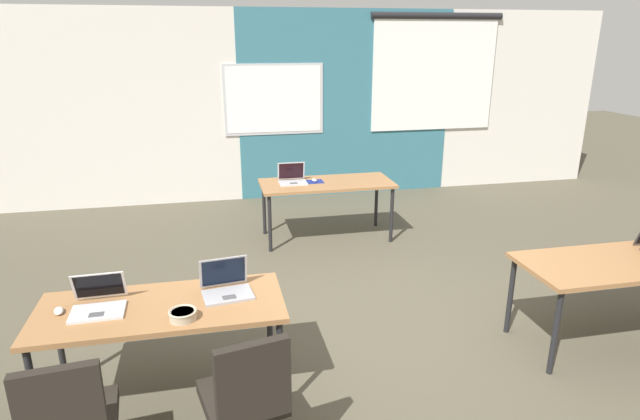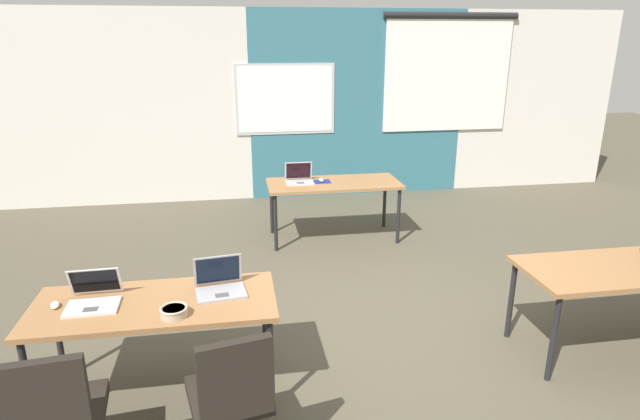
{
  "view_description": "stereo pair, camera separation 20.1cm",
  "coord_description": "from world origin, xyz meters",
  "px_view_note": "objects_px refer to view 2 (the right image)",
  "views": [
    {
      "loc": [
        -1.38,
        -3.86,
        2.39
      ],
      "look_at": [
        -0.46,
        0.42,
        0.97
      ],
      "focal_mm": 29.74,
      "sensor_mm": 36.0,
      "label": 1
    },
    {
      "loc": [
        -1.18,
        -3.89,
        2.39
      ],
      "look_at": [
        -0.46,
        0.42,
        0.97
      ],
      "focal_mm": 29.74,
      "sensor_mm": 36.0,
      "label": 2
    }
  ],
  "objects_px": {
    "chair_near_left_inner": "(231,409)",
    "mouse_far_left": "(321,180)",
    "desk_near_left": "(155,310)",
    "mouse_near_left_end": "(55,305)",
    "laptop_near_left_inner": "(220,285)",
    "desk_near_right": "(624,273)",
    "laptop_far_left": "(299,178)",
    "laptop_near_left_end": "(93,298)",
    "snack_bowl": "(174,311)",
    "desk_far_center": "(334,187)"
  },
  "relations": [
    {
      "from": "mouse_far_left",
      "to": "laptop_near_left_inner",
      "type": "bearing_deg",
      "value": -113.02
    },
    {
      "from": "desk_far_center",
      "to": "mouse_far_left",
      "type": "height_order",
      "value": "mouse_far_left"
    },
    {
      "from": "laptop_near_left_inner",
      "to": "chair_near_left_inner",
      "type": "relative_size",
      "value": 0.4
    },
    {
      "from": "desk_near_left",
      "to": "laptop_near_left_inner",
      "type": "distance_m",
      "value": 0.45
    },
    {
      "from": "laptop_far_left",
      "to": "mouse_near_left_end",
      "type": "relative_size",
      "value": 3.01
    },
    {
      "from": "laptop_near_left_inner",
      "to": "mouse_near_left_end",
      "type": "height_order",
      "value": "laptop_near_left_inner"
    },
    {
      "from": "mouse_far_left",
      "to": "laptop_far_left",
      "type": "bearing_deg",
      "value": 176.63
    },
    {
      "from": "chair_near_left_inner",
      "to": "snack_bowl",
      "type": "xyz_separation_m",
      "value": [
        -0.33,
        0.51,
        0.38
      ]
    },
    {
      "from": "desk_far_center",
      "to": "desk_near_right",
      "type": "bearing_deg",
      "value": -57.99
    },
    {
      "from": "desk_near_left",
      "to": "snack_bowl",
      "type": "xyz_separation_m",
      "value": [
        0.15,
        -0.22,
        0.1
      ]
    },
    {
      "from": "laptop_near_left_inner",
      "to": "desk_far_center",
      "type": "bearing_deg",
      "value": 56.25
    },
    {
      "from": "mouse_far_left",
      "to": "snack_bowl",
      "type": "distance_m",
      "value": 3.39
    },
    {
      "from": "laptop_near_left_inner",
      "to": "mouse_near_left_end",
      "type": "xyz_separation_m",
      "value": [
        -1.06,
        -0.06,
        -0.03
      ]
    },
    {
      "from": "laptop_near_left_inner",
      "to": "laptop_near_left_end",
      "type": "distance_m",
      "value": 0.82
    },
    {
      "from": "desk_near_left",
      "to": "desk_near_right",
      "type": "relative_size",
      "value": 1.0
    },
    {
      "from": "mouse_near_left_end",
      "to": "mouse_far_left",
      "type": "bearing_deg",
      "value": 51.63
    },
    {
      "from": "mouse_near_left_end",
      "to": "desk_far_center",
      "type": "bearing_deg",
      "value": 49.4
    },
    {
      "from": "desk_near_left",
      "to": "mouse_near_left_end",
      "type": "height_order",
      "value": "mouse_near_left_end"
    },
    {
      "from": "mouse_far_left",
      "to": "mouse_near_left_end",
      "type": "height_order",
      "value": "mouse_far_left"
    },
    {
      "from": "laptop_far_left",
      "to": "chair_near_left_inner",
      "type": "bearing_deg",
      "value": -103.09
    },
    {
      "from": "desk_near_left",
      "to": "chair_near_left_inner",
      "type": "bearing_deg",
      "value": -56.49
    },
    {
      "from": "mouse_near_left_end",
      "to": "laptop_near_left_end",
      "type": "bearing_deg",
      "value": 0.56
    },
    {
      "from": "mouse_near_left_end",
      "to": "snack_bowl",
      "type": "distance_m",
      "value": 0.81
    },
    {
      "from": "desk_near_right",
      "to": "laptop_far_left",
      "type": "xyz_separation_m",
      "value": [
        -2.16,
        2.86,
        0.11
      ]
    },
    {
      "from": "laptop_near_left_end",
      "to": "snack_bowl",
      "type": "height_order",
      "value": "laptop_near_left_end"
    },
    {
      "from": "desk_near_left",
      "to": "desk_far_center",
      "type": "bearing_deg",
      "value": 57.99
    },
    {
      "from": "desk_near_right",
      "to": "chair_near_left_inner",
      "type": "distance_m",
      "value": 3.12
    },
    {
      "from": "chair_near_left_inner",
      "to": "mouse_far_left",
      "type": "relative_size",
      "value": 8.67
    },
    {
      "from": "desk_near_right",
      "to": "laptop_near_left_inner",
      "type": "relative_size",
      "value": 4.4
    },
    {
      "from": "mouse_far_left",
      "to": "laptop_near_left_end",
      "type": "distance_m",
      "value": 3.45
    },
    {
      "from": "laptop_near_left_end",
      "to": "mouse_far_left",
      "type": "bearing_deg",
      "value": 53.04
    },
    {
      "from": "desk_near_left",
      "to": "laptop_far_left",
      "type": "distance_m",
      "value": 3.16
    },
    {
      "from": "desk_far_center",
      "to": "mouse_near_left_end",
      "type": "relative_size",
      "value": 14.54
    },
    {
      "from": "desk_near_right",
      "to": "chair_near_left_inner",
      "type": "bearing_deg",
      "value": -166.4
    },
    {
      "from": "laptop_far_left",
      "to": "snack_bowl",
      "type": "bearing_deg",
      "value": -110.83
    },
    {
      "from": "chair_near_left_inner",
      "to": "laptop_near_left_end",
      "type": "bearing_deg",
      "value": -53.18
    },
    {
      "from": "desk_near_left",
      "to": "chair_near_left_inner",
      "type": "xyz_separation_m",
      "value": [
        0.48,
        -0.73,
        -0.28
      ]
    },
    {
      "from": "laptop_near_left_end",
      "to": "chair_near_left_inner",
      "type": "bearing_deg",
      "value": -42.76
    },
    {
      "from": "laptop_near_left_end",
      "to": "laptop_far_left",
      "type": "bearing_deg",
      "value": 56.95
    },
    {
      "from": "laptop_far_left",
      "to": "laptop_near_left_end",
      "type": "distance_m",
      "value": 3.32
    },
    {
      "from": "desk_far_center",
      "to": "snack_bowl",
      "type": "height_order",
      "value": "snack_bowl"
    },
    {
      "from": "mouse_far_left",
      "to": "desk_near_left",
      "type": "bearing_deg",
      "value": -119.42
    },
    {
      "from": "desk_near_left",
      "to": "snack_bowl",
      "type": "bearing_deg",
      "value": -55.48
    },
    {
      "from": "desk_near_right",
      "to": "laptop_near_left_end",
      "type": "xyz_separation_m",
      "value": [
        -3.89,
        0.03,
        0.11
      ]
    },
    {
      "from": "chair_near_left_inner",
      "to": "mouse_far_left",
      "type": "distance_m",
      "value": 3.76
    },
    {
      "from": "mouse_near_left_end",
      "to": "snack_bowl",
      "type": "xyz_separation_m",
      "value": [
        0.78,
        -0.24,
        0.02
      ]
    },
    {
      "from": "desk_near_right",
      "to": "desk_far_center",
      "type": "distance_m",
      "value": 3.3
    },
    {
      "from": "desk_far_center",
      "to": "laptop_near_left_inner",
      "type": "bearing_deg",
      "value": -115.9
    },
    {
      "from": "laptop_near_left_inner",
      "to": "snack_bowl",
      "type": "relative_size",
      "value": 2.05
    },
    {
      "from": "desk_near_right",
      "to": "mouse_far_left",
      "type": "xyz_separation_m",
      "value": [
        -1.9,
        2.84,
        0.08
      ]
    }
  ]
}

